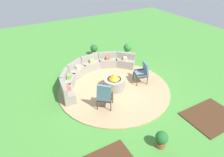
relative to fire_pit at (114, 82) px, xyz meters
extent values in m
plane|color=#478C38|center=(0.00, 0.00, -0.36)|extent=(24.00, 24.00, 0.00)
cylinder|color=tan|center=(0.00, 0.00, -0.33)|extent=(4.94, 4.94, 0.06)
cube|color=#472B19|center=(2.22, -3.34, -0.34)|extent=(1.88, 1.46, 0.04)
cylinder|color=gray|center=(0.00, 0.00, -0.06)|extent=(0.94, 0.94, 0.48)
cylinder|color=black|center=(0.00, 0.00, 0.15)|extent=(0.61, 0.61, 0.06)
cone|color=orange|center=(0.00, 0.00, 0.32)|extent=(0.49, 0.49, 0.28)
cube|color=gray|center=(1.49, 1.41, -0.08)|extent=(0.98, 1.00, 0.43)
cube|color=gray|center=(1.59, 1.51, 0.30)|extent=(0.77, 0.80, 0.34)
cube|color=gray|center=(0.72, 1.92, -0.08)|extent=(1.04, 0.75, 0.43)
cube|color=gray|center=(0.77, 2.05, 0.30)|extent=(0.94, 0.48, 0.34)
cube|color=gray|center=(-0.19, 2.04, -0.08)|extent=(0.98, 0.53, 0.43)
cube|color=gray|center=(-0.20, 2.18, 0.30)|extent=(0.96, 0.25, 0.34)
cube|color=gray|center=(-1.06, 1.75, -0.08)|extent=(1.04, 0.87, 0.43)
cube|color=gray|center=(-1.14, 1.87, 0.30)|extent=(0.89, 0.63, 0.34)
cube|color=gray|center=(-1.72, 1.11, -0.08)|extent=(0.89, 1.04, 0.43)
cube|color=gray|center=(-1.84, 1.19, 0.30)|extent=(0.65, 0.88, 0.34)
cube|color=gray|center=(-2.03, 0.25, -0.08)|extent=(0.56, 0.99, 0.43)
cube|color=gray|center=(-2.18, 0.27, 0.30)|extent=(0.27, 0.96, 0.34)
cube|color=beige|center=(1.45, 1.37, 0.22)|extent=(0.23, 0.23, 0.18)
cube|color=#93B756|center=(-0.18, 1.99, 0.22)|extent=(0.18, 0.15, 0.18)
cube|color=#BC5B47|center=(-1.98, 0.24, 0.23)|extent=(0.18, 0.21, 0.19)
cube|color=#70A34C|center=(-1.68, 1.08, 0.23)|extent=(0.25, 0.26, 0.20)
cube|color=#BC5B47|center=(0.70, 1.87, 0.22)|extent=(0.23, 0.22, 0.18)
cube|color=beige|center=(-1.03, 1.71, 0.23)|extent=(0.24, 0.23, 0.19)
cylinder|color=#2D2319|center=(-0.99, -0.55, -0.11)|extent=(0.04, 0.04, 0.38)
cylinder|color=#2D2319|center=(-0.58, -0.88, -0.11)|extent=(0.04, 0.04, 0.38)
cylinder|color=#2D2319|center=(-1.30, -0.94, -0.11)|extent=(0.04, 0.04, 0.38)
cylinder|color=#2D2319|center=(-0.88, -1.27, -0.11)|extent=(0.04, 0.04, 0.38)
cube|color=#2D2319|center=(-0.94, -0.91, 0.11)|extent=(0.77, 0.77, 0.05)
cube|color=slate|center=(-0.94, -0.91, 0.18)|extent=(0.71, 0.70, 0.09)
cube|color=slate|center=(-1.08, -1.09, 0.48)|extent=(0.47, 0.45, 0.75)
cube|color=#2D2319|center=(-1.14, -0.75, 0.24)|extent=(0.32, 0.39, 0.04)
cube|color=#2D2319|center=(-0.74, -1.06, 0.24)|extent=(0.32, 0.39, 0.04)
cylinder|color=#2D2319|center=(0.99, -0.36, -0.11)|extent=(0.04, 0.04, 0.38)
cylinder|color=#2D2319|center=(1.13, 0.15, -0.11)|extent=(0.04, 0.04, 0.38)
cylinder|color=#2D2319|center=(1.46, -0.49, -0.11)|extent=(0.04, 0.04, 0.38)
cylinder|color=#2D2319|center=(1.60, 0.01, -0.11)|extent=(0.04, 0.04, 0.38)
cube|color=#2D2319|center=(1.29, -0.17, 0.11)|extent=(0.66, 0.68, 0.05)
cube|color=slate|center=(1.29, -0.17, 0.18)|extent=(0.61, 0.63, 0.09)
cube|color=slate|center=(1.51, -0.23, 0.41)|extent=(0.28, 0.55, 0.59)
cube|color=#2D2319|center=(1.23, -0.41, 0.24)|extent=(0.45, 0.17, 0.04)
cube|color=#2D2319|center=(1.36, 0.07, 0.24)|extent=(0.45, 0.17, 0.04)
cylinder|color=#A89E8E|center=(0.76, 3.70, -0.25)|extent=(0.37, 0.37, 0.23)
sphere|color=#236028|center=(0.76, 3.70, 0.07)|extent=(0.44, 0.44, 0.44)
sphere|color=yellow|center=(0.82, 3.70, 0.16)|extent=(0.17, 0.17, 0.17)
cylinder|color=#A89E8E|center=(2.50, 2.71, -0.22)|extent=(0.35, 0.35, 0.28)
sphere|color=#2D7A33|center=(2.50, 2.71, 0.12)|extent=(0.49, 0.49, 0.49)
cylinder|color=brown|center=(-0.30, -3.43, -0.26)|extent=(0.32, 0.32, 0.20)
sphere|color=#236028|center=(-0.30, -3.43, 0.02)|extent=(0.40, 0.40, 0.40)
sphere|color=yellow|center=(-0.25, -3.43, 0.10)|extent=(0.14, 0.14, 0.14)
camera|label=1|loc=(-3.69, -6.31, 4.78)|focal=31.73mm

